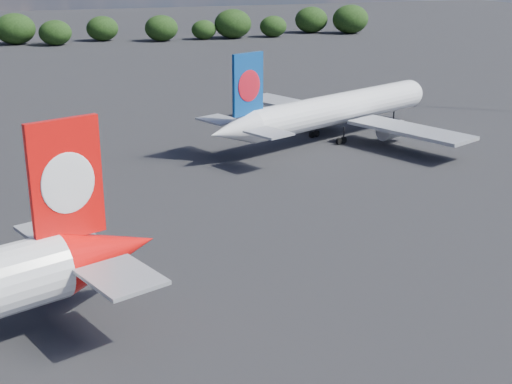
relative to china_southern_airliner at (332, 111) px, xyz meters
name	(u,v)px	position (x,y,z in m)	size (l,w,h in m)	color
ground	(28,152)	(-41.43, 7.03, -4.20)	(500.00, 500.00, 0.00)	black
china_southern_airliner	(332,111)	(0.00, 0.00, 0.00)	(40.37, 38.89, 13.79)	white
billboard_yellow	(54,30)	(-29.43, 129.03, -0.33)	(5.00, 0.30, 5.50)	gold
horizon_treeline	(71,30)	(-24.72, 127.14, -0.19)	(205.70, 16.82, 9.24)	black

